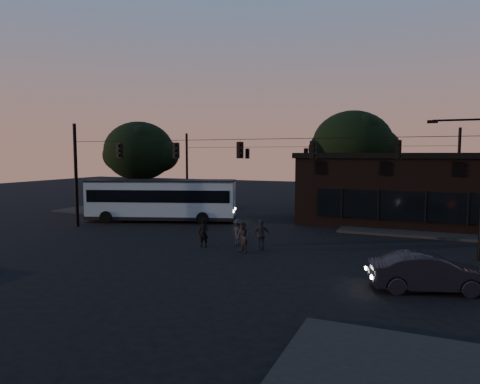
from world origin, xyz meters
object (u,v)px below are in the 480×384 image
at_px(pedestrian_a, 204,233).
at_px(pedestrian_b, 243,237).
at_px(bus, 162,198).
at_px(pedestrian_c, 261,235).
at_px(car, 429,272).
at_px(building, 405,187).
at_px(pedestrian_d, 238,232).

height_order(pedestrian_a, pedestrian_b, pedestrian_b).
xyz_separation_m(bus, pedestrian_c, (10.80, -6.52, -0.99)).
bearing_deg(car, building, -10.91).
relative_size(building, pedestrian_a, 9.36).
height_order(bus, pedestrian_a, bus).
xyz_separation_m(pedestrian_a, pedestrian_b, (2.60, -0.41, 0.03)).
relative_size(pedestrian_c, pedestrian_d, 1.11).
bearing_deg(car, pedestrian_a, 57.32).
height_order(pedestrian_b, pedestrian_c, pedestrian_b).
relative_size(bus, pedestrian_c, 6.98).
bearing_deg(pedestrian_b, pedestrian_d, 157.36).
xyz_separation_m(car, pedestrian_c, (-8.46, 4.12, 0.11)).
bearing_deg(pedestrian_a, pedestrian_c, 7.40).
height_order(bus, pedestrian_c, bus).
relative_size(building, pedestrian_b, 9.00).
bearing_deg(pedestrian_c, pedestrian_a, -18.14).
distance_m(pedestrian_b, pedestrian_c, 1.21).
bearing_deg(car, pedestrian_b, 55.21).
xyz_separation_m(car, pedestrian_d, (-10.18, 4.85, 0.03)).
xyz_separation_m(pedestrian_b, pedestrian_d, (-1.02, 1.72, -0.09)).
distance_m(building, pedestrian_b, 16.86).
bearing_deg(bus, pedestrian_d, -51.46).
height_order(building, pedestrian_a, building).
height_order(car, pedestrian_a, pedestrian_a).
relative_size(car, pedestrian_c, 2.63).
relative_size(pedestrian_b, pedestrian_c, 1.01).
distance_m(pedestrian_a, pedestrian_c, 3.35).
bearing_deg(bus, pedestrian_c, -50.05).
xyz_separation_m(car, pedestrian_a, (-11.76, 3.54, 0.08)).
bearing_deg(pedestrian_d, pedestrian_a, 73.23).
relative_size(pedestrian_a, pedestrian_c, 0.97).
bearing_deg(pedestrian_a, bus, 133.99).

